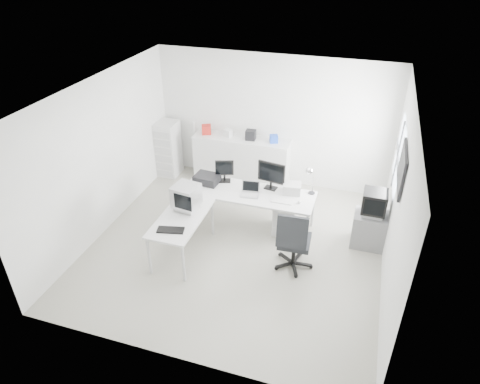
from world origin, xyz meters
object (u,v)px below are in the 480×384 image
(crt_tv, at_px, (374,204))
(filing_cabinet, at_px, (169,149))
(office_chair, at_px, (295,238))
(laptop, at_px, (250,191))
(main_desk, at_px, (248,209))
(crt_monitor, at_px, (186,198))
(lcd_monitor_small, at_px, (225,171))
(tv_cabinet, at_px, (369,229))
(side_desk, at_px, (183,235))
(inkjet_printer, at_px, (207,179))
(drawer_pedestal, at_px, (286,217))
(laser_printer, at_px, (292,188))
(lcd_monitor_large, at_px, (271,176))
(sideboard, at_px, (242,160))

(crt_tv, height_order, filing_cabinet, filing_cabinet)
(office_chair, bearing_deg, laptop, 138.98)
(main_desk, xyz_separation_m, crt_monitor, (-0.85, -0.85, 0.59))
(lcd_monitor_small, height_order, tv_cabinet, lcd_monitor_small)
(side_desk, bearing_deg, inkjet_printer, 90.00)
(drawer_pedestal, xyz_separation_m, office_chair, (0.34, -0.92, 0.27))
(crt_tv, bearing_deg, laser_printer, 175.32)
(inkjet_printer, height_order, office_chair, office_chair)
(drawer_pedestal, distance_m, laptop, 0.86)
(lcd_monitor_large, bearing_deg, crt_monitor, -127.89)
(drawer_pedestal, distance_m, crt_monitor, 1.91)
(drawer_pedestal, relative_size, inkjet_printer, 1.35)
(tv_cabinet, bearing_deg, lcd_monitor_large, 175.40)
(side_desk, xyz_separation_m, lcd_monitor_large, (1.20, 1.35, 0.64))
(crt_tv, relative_size, filing_cabinet, 0.40)
(tv_cabinet, height_order, sideboard, sideboard)
(drawer_pedestal, height_order, filing_cabinet, filing_cabinet)
(drawer_pedestal, xyz_separation_m, tv_cabinet, (1.49, 0.05, 0.02))
(main_desk, xyz_separation_m, office_chair, (1.04, -0.87, 0.20))
(inkjet_printer, distance_m, filing_cabinet, 2.00)
(lcd_monitor_small, bearing_deg, crt_tv, -21.12)
(side_desk, height_order, lcd_monitor_large, lcd_monitor_large)
(side_desk, distance_m, lcd_monitor_large, 1.92)
(main_desk, relative_size, lcd_monitor_small, 5.55)
(side_desk, height_order, laser_printer, laser_printer)
(inkjet_printer, bearing_deg, laser_printer, 9.50)
(lcd_monitor_small, height_order, laser_printer, lcd_monitor_small)
(side_desk, relative_size, tv_cabinet, 2.20)
(lcd_monitor_large, distance_m, laser_printer, 0.44)
(drawer_pedestal, bearing_deg, main_desk, -175.91)
(lcd_monitor_large, distance_m, tv_cabinet, 1.97)
(sideboard, bearing_deg, laptop, -68.16)
(laser_printer, bearing_deg, tv_cabinet, -11.82)
(lcd_monitor_small, relative_size, lcd_monitor_large, 0.81)
(side_desk, height_order, filing_cabinet, filing_cabinet)
(side_desk, bearing_deg, crt_tv, 21.58)
(office_chair, bearing_deg, sideboard, 120.90)
(drawer_pedestal, bearing_deg, office_chair, -69.89)
(laptop, height_order, laser_printer, laptop)
(crt_tv, bearing_deg, inkjet_printer, -179.96)
(drawer_pedestal, distance_m, crt_tv, 1.59)
(tv_cabinet, bearing_deg, sideboard, 151.97)
(office_chair, height_order, crt_tv, office_chair)
(inkjet_printer, bearing_deg, sideboard, 87.03)
(main_desk, distance_m, lcd_monitor_small, 0.85)
(lcd_monitor_large, relative_size, crt_tv, 1.07)
(lcd_monitor_small, relative_size, crt_tv, 0.87)
(crt_monitor, relative_size, office_chair, 0.38)
(inkjet_printer, distance_m, tv_cabinet, 3.08)
(inkjet_printer, bearing_deg, crt_tv, 5.25)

